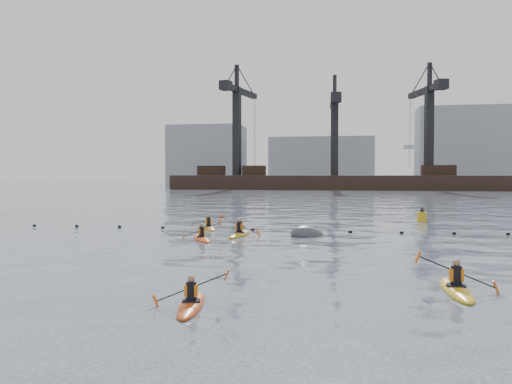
# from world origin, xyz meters

# --- Properties ---
(ground) EXTENTS (400.00, 400.00, 0.00)m
(ground) POSITION_xyz_m (0.00, 0.00, 0.00)
(ground) COLOR #353F4E
(ground) RESTS_ON ground
(float_line) EXTENTS (33.24, 0.73, 0.24)m
(float_line) POSITION_xyz_m (-0.50, 22.53, 0.03)
(float_line) COLOR black
(float_line) RESTS_ON ground
(barge_pier) EXTENTS (72.00, 19.30, 29.50)m
(barge_pier) POSITION_xyz_m (-0.22, 110.00, 1.89)
(barge_pier) COLOR black
(barge_pier) RESTS_ON ground
(skyline) EXTENTS (141.00, 28.00, 22.00)m
(skyline) POSITION_xyz_m (2.23, 150.27, 9.25)
(skyline) COLOR gray
(skyline) RESTS_ON ground
(kayaker_0) EXTENTS (2.08, 3.07, 1.14)m
(kayaker_0) POSITION_xyz_m (-0.09, 3.18, 0.09)
(kayaker_0) COLOR #C04612
(kayaker_0) RESTS_ON ground
(kayaker_1) EXTENTS (2.45, 3.55, 1.35)m
(kayaker_1) POSITION_xyz_m (7.24, 6.36, 0.11)
(kayaker_1) COLOR gold
(kayaker_1) RESTS_ON ground
(kayaker_2) EXTENTS (2.02, 3.07, 1.16)m
(kayaker_2) POSITION_xyz_m (-3.84, 17.31, 0.10)
(kayaker_2) COLOR #D34A13
(kayaker_2) RESTS_ON ground
(kayaker_3) EXTENTS (2.45, 3.58, 1.34)m
(kayaker_3) POSITION_xyz_m (-2.24, 19.55, 0.11)
(kayaker_3) COLOR #C98E17
(kayaker_3) RESTS_ON ground
(kayaker_5) EXTENTS (2.05, 3.21, 1.07)m
(kayaker_5) POSITION_xyz_m (-5.00, 22.96, 0.10)
(kayaker_5) COLOR gold
(kayaker_5) RESTS_ON ground
(mooring_buoy) EXTENTS (2.71, 2.53, 1.56)m
(mooring_buoy) POSITION_xyz_m (1.63, 20.12, 0.00)
(mooring_buoy) COLOR #3C3F41
(mooring_buoy) RESTS_ON ground
(nav_buoy) EXTENTS (0.68, 0.68, 1.25)m
(nav_buoy) POSITION_xyz_m (9.16, 30.67, 0.38)
(nav_buoy) COLOR #C68E13
(nav_buoy) RESTS_ON ground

